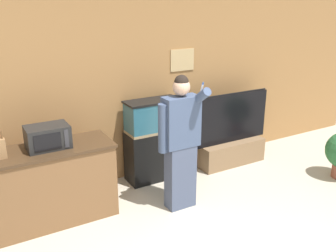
# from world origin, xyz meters

# --- Properties ---
(wall_back_paneled) EXTENTS (10.00, 0.08, 2.60)m
(wall_back_paneled) POSITION_xyz_m (-0.00, 2.81, 1.30)
(wall_back_paneled) COLOR olive
(wall_back_paneled) RESTS_ON ground_plane
(counter_island) EXTENTS (1.67, 0.63, 0.96)m
(counter_island) POSITION_xyz_m (-1.28, 2.13, 0.48)
(counter_island) COLOR brown
(counter_island) RESTS_ON ground_plane
(microwave) EXTENTS (0.48, 0.34, 0.27)m
(microwave) POSITION_xyz_m (-1.19, 2.14, 1.09)
(microwave) COLOR black
(microwave) RESTS_ON counter_island
(aquarium_on_stand) EXTENTS (0.81, 0.38, 1.23)m
(aquarium_on_stand) POSITION_xyz_m (0.39, 2.52, 0.62)
(aquarium_on_stand) COLOR black
(aquarium_on_stand) RESTS_ON ground_plane
(tv_on_stand) EXTENTS (1.39, 0.40, 1.20)m
(tv_on_stand) POSITION_xyz_m (1.75, 2.38, 0.35)
(tv_on_stand) COLOR brown
(tv_on_stand) RESTS_ON ground_plane
(person_standing) EXTENTS (0.55, 0.42, 1.76)m
(person_standing) POSITION_xyz_m (0.31, 1.63, 0.92)
(person_standing) COLOR #424C66
(person_standing) RESTS_ON ground_plane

